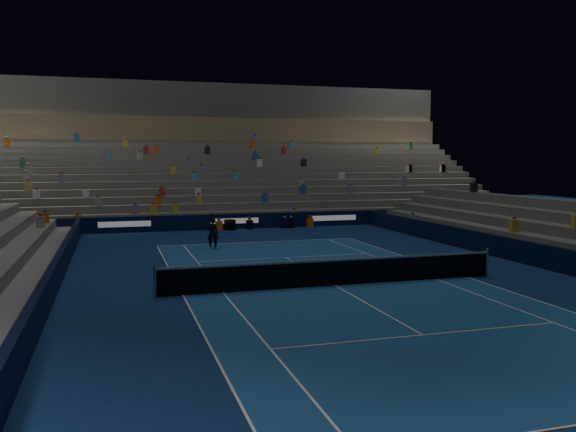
# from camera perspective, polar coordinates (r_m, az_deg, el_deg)

# --- Properties ---
(ground) EXTENTS (90.00, 90.00, 0.00)m
(ground) POSITION_cam_1_polar(r_m,az_deg,el_deg) (21.82, 4.51, -6.68)
(ground) COLOR #0D234E
(ground) RESTS_ON ground
(court_surface) EXTENTS (10.97, 23.77, 0.01)m
(court_surface) POSITION_cam_1_polar(r_m,az_deg,el_deg) (21.82, 4.51, -6.66)
(court_surface) COLOR navy
(court_surface) RESTS_ON ground
(sponsor_barrier_far) EXTENTS (44.00, 0.25, 1.00)m
(sponsor_barrier_far) POSITION_cam_1_polar(r_m,az_deg,el_deg) (39.38, -5.17, -0.52)
(sponsor_barrier_far) COLOR black
(sponsor_barrier_far) RESTS_ON ground
(sponsor_barrier_east) EXTENTS (0.25, 37.00, 1.00)m
(sponsor_barrier_east) POSITION_cam_1_polar(r_m,az_deg,el_deg) (26.74, 24.36, -3.81)
(sponsor_barrier_east) COLOR black
(sponsor_barrier_east) RESTS_ON ground
(sponsor_barrier_west) EXTENTS (0.25, 37.00, 1.00)m
(sponsor_barrier_west) POSITION_cam_1_polar(r_m,az_deg,el_deg) (20.42, -21.99, -6.47)
(sponsor_barrier_west) COLOR black
(sponsor_barrier_west) RESTS_ON ground
(grandstand_main) EXTENTS (44.00, 15.20, 11.20)m
(grandstand_main) POSITION_cam_1_polar(r_m,az_deg,el_deg) (48.43, -7.40, 3.98)
(grandstand_main) COLOR #60615C
(grandstand_main) RESTS_ON ground
(tennis_net) EXTENTS (12.90, 0.10, 1.10)m
(tennis_net) POSITION_cam_1_polar(r_m,az_deg,el_deg) (21.72, 4.52, -5.38)
(tennis_net) COLOR #B2B2B7
(tennis_net) RESTS_ON ground
(tennis_player) EXTENTS (0.66, 0.50, 1.63)m
(tennis_player) POSITION_cam_1_polar(r_m,az_deg,el_deg) (30.60, -7.25, -1.66)
(tennis_player) COLOR black
(tennis_player) RESTS_ON ground
(broadcast_camera) EXTENTS (0.71, 1.06, 0.68)m
(broadcast_camera) POSITION_cam_1_polar(r_m,az_deg,el_deg) (38.81, -5.59, -0.84)
(broadcast_camera) COLOR black
(broadcast_camera) RESTS_ON ground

